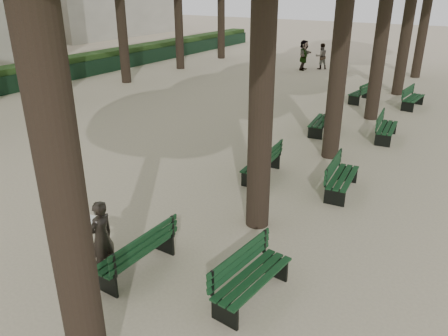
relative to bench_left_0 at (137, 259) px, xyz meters
The scene contains 14 objects.
ground 0.50m from the bench_left_0, 151.80° to the right, with size 120.00×120.00×0.00m, color #BCAC8E.
bench_left_0 is the anchor object (origin of this frame).
bench_left_1 5.21m from the bench_left_0, 90.00° to the left, with size 0.71×1.84×0.92m.
bench_left_2 9.96m from the bench_left_0, 90.00° to the left, with size 0.79×1.86×0.92m.
bench_left_3 15.33m from the bench_left_0, 90.00° to the left, with size 0.80×1.86×0.92m.
bench_right_0 2.31m from the bench_left_0, 11.15° to the left, with size 0.75×1.85×0.92m.
bench_right_1 5.87m from the bench_left_0, 67.29° to the left, with size 0.74×1.85×0.92m.
bench_right_2 10.67m from the bench_left_0, 77.73° to the left, with size 0.74×1.85×0.92m.
bench_right_3 15.62m from the bench_left_0, 81.66° to the left, with size 0.73×1.84×0.92m.
man_with_map 0.78m from the bench_left_0, 144.41° to the right, with size 0.59×0.61×1.52m.
pedestrian_e 22.21m from the bench_left_0, 104.11° to the left, with size 1.72×0.37×1.85m, color #262628.
pedestrian_a 22.89m from the bench_left_0, 101.52° to the left, with size 0.78×0.32×1.61m, color #262628.
fence 18.79m from the bench_left_0, 144.89° to the left, with size 0.08×42.00×0.90m, color black.
hedge 19.36m from the bench_left_0, 146.08° to the left, with size 1.20×42.00×1.20m, color #1F3F15.
Camera 1 is at (5.47, -4.88, 5.14)m, focal length 35.00 mm.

